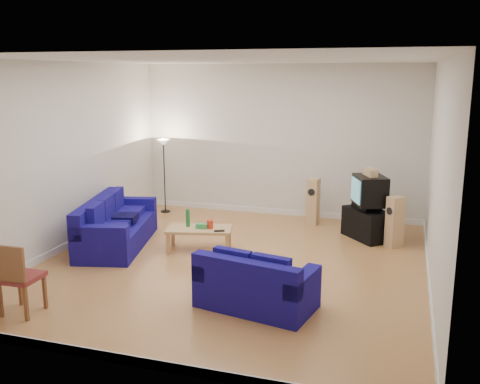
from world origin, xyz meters
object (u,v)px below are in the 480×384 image
(sofa_loveseat, at_px, (255,288))
(coffee_table, at_px, (199,231))
(sofa_three_seat, at_px, (114,229))
(television, at_px, (369,190))
(tv_stand, at_px, (367,224))

(sofa_loveseat, xyz_separation_m, coffee_table, (-1.55, 1.97, 0.07))
(sofa_loveseat, distance_m, coffee_table, 2.51)
(sofa_three_seat, xyz_separation_m, coffee_table, (1.53, 0.22, 0.04))
(sofa_loveseat, distance_m, television, 3.74)
(television, bearing_deg, sofa_three_seat, -88.35)
(tv_stand, bearing_deg, sofa_loveseat, -59.51)
(television, bearing_deg, sofa_loveseat, -39.16)
(tv_stand, xyz_separation_m, television, (0.02, -0.03, 0.65))
(tv_stand, bearing_deg, sofa_three_seat, -108.68)
(sofa_three_seat, height_order, television, television)
(sofa_three_seat, distance_m, tv_stand, 4.59)
(sofa_loveseat, relative_size, television, 1.97)
(sofa_loveseat, bearing_deg, coffee_table, 139.47)
(tv_stand, bearing_deg, coffee_table, -101.50)
(sofa_three_seat, bearing_deg, television, 98.62)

